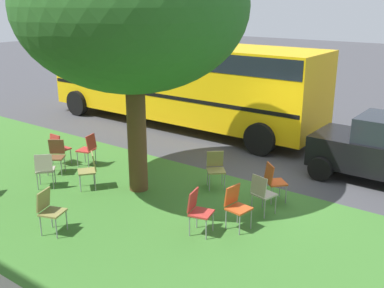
{
  "coord_description": "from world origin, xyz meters",
  "views": [
    {
      "loc": [
        -4.95,
        9.54,
        4.34
      ],
      "look_at": [
        1.5,
        0.85,
        0.89
      ],
      "focal_mm": 42.67,
      "sensor_mm": 36.0,
      "label": 1
    }
  ],
  "objects_px": {
    "chair_2": "(198,209)",
    "chair_9": "(273,179)",
    "chair_10": "(56,154)",
    "chair_0": "(90,168)",
    "chair_8": "(88,147)",
    "chair_1": "(59,147)",
    "chair_7": "(216,167)",
    "street_tree": "(132,6)",
    "school_bus": "(178,76)",
    "chair_5": "(49,208)",
    "chair_3": "(236,204)",
    "chair_6": "(45,168)",
    "chair_11": "(262,192)"
  },
  "relations": [
    {
      "from": "chair_2",
      "to": "chair_8",
      "type": "xyz_separation_m",
      "value": [
        4.58,
        -1.28,
        0.0
      ]
    },
    {
      "from": "chair_11",
      "to": "chair_9",
      "type": "bearing_deg",
      "value": -81.02
    },
    {
      "from": "street_tree",
      "to": "chair_0",
      "type": "height_order",
      "value": "street_tree"
    },
    {
      "from": "chair_0",
      "to": "chair_8",
      "type": "height_order",
      "value": "same"
    },
    {
      "from": "chair_3",
      "to": "chair_7",
      "type": "bearing_deg",
      "value": -45.25
    },
    {
      "from": "chair_1",
      "to": "chair_2",
      "type": "bearing_deg",
      "value": 170.89
    },
    {
      "from": "chair_1",
      "to": "chair_5",
      "type": "height_order",
      "value": "same"
    },
    {
      "from": "chair_0",
      "to": "chair_11",
      "type": "xyz_separation_m",
      "value": [
        -3.95,
        -1.2,
        0.0
      ]
    },
    {
      "from": "chair_2",
      "to": "chair_10",
      "type": "relative_size",
      "value": 1.0
    },
    {
      "from": "street_tree",
      "to": "chair_7",
      "type": "relative_size",
      "value": 6.88
    },
    {
      "from": "chair_9",
      "to": "school_bus",
      "type": "xyz_separation_m",
      "value": [
        5.77,
        -3.91,
        1.24
      ]
    },
    {
      "from": "chair_3",
      "to": "chair_7",
      "type": "xyz_separation_m",
      "value": [
        1.48,
        -1.49,
        0.0
      ]
    },
    {
      "from": "chair_2",
      "to": "chair_11",
      "type": "relative_size",
      "value": 1.0
    },
    {
      "from": "chair_8",
      "to": "school_bus",
      "type": "height_order",
      "value": "school_bus"
    },
    {
      "from": "chair_9",
      "to": "chair_10",
      "type": "distance_m",
      "value": 5.61
    },
    {
      "from": "chair_2",
      "to": "chair_3",
      "type": "xyz_separation_m",
      "value": [
        -0.48,
        -0.61,
        0.0
      ]
    },
    {
      "from": "chair_0",
      "to": "chair_3",
      "type": "distance_m",
      "value": 3.85
    },
    {
      "from": "chair_5",
      "to": "chair_1",
      "type": "bearing_deg",
      "value": -40.38
    },
    {
      "from": "chair_2",
      "to": "chair_11",
      "type": "distance_m",
      "value": 1.57
    },
    {
      "from": "street_tree",
      "to": "chair_11",
      "type": "xyz_separation_m",
      "value": [
        -2.99,
        -0.55,
        -3.67
      ]
    },
    {
      "from": "chair_1",
      "to": "chair_6",
      "type": "xyz_separation_m",
      "value": [
        -1.06,
        1.23,
        0.0
      ]
    },
    {
      "from": "chair_6",
      "to": "chair_0",
      "type": "bearing_deg",
      "value": -143.85
    },
    {
      "from": "chair_1",
      "to": "chair_7",
      "type": "relative_size",
      "value": 1.0
    },
    {
      "from": "chair_0",
      "to": "chair_1",
      "type": "relative_size",
      "value": 1.0
    },
    {
      "from": "chair_5",
      "to": "chair_7",
      "type": "height_order",
      "value": "same"
    },
    {
      "from": "street_tree",
      "to": "school_bus",
      "type": "xyz_separation_m",
      "value": [
        2.9,
        -5.21,
        -2.43
      ]
    },
    {
      "from": "chair_0",
      "to": "chair_10",
      "type": "height_order",
      "value": "same"
    },
    {
      "from": "chair_11",
      "to": "chair_6",
      "type": "bearing_deg",
      "value": 20.81
    },
    {
      "from": "street_tree",
      "to": "chair_5",
      "type": "relative_size",
      "value": 6.88
    },
    {
      "from": "chair_2",
      "to": "school_bus",
      "type": "relative_size",
      "value": 0.08
    },
    {
      "from": "chair_10",
      "to": "chair_11",
      "type": "distance_m",
      "value": 5.54
    },
    {
      "from": "chair_10",
      "to": "chair_11",
      "type": "relative_size",
      "value": 1.0
    },
    {
      "from": "chair_6",
      "to": "chair_7",
      "type": "relative_size",
      "value": 1.0
    },
    {
      "from": "chair_0",
      "to": "chair_8",
      "type": "relative_size",
      "value": 1.0
    },
    {
      "from": "chair_8",
      "to": "chair_11",
      "type": "relative_size",
      "value": 1.0
    },
    {
      "from": "chair_0",
      "to": "chair_2",
      "type": "relative_size",
      "value": 1.0
    },
    {
      "from": "chair_5",
      "to": "chair_7",
      "type": "relative_size",
      "value": 1.0
    },
    {
      "from": "chair_2",
      "to": "chair_9",
      "type": "distance_m",
      "value": 2.25
    },
    {
      "from": "chair_2",
      "to": "chair_11",
      "type": "height_order",
      "value": "same"
    },
    {
      "from": "chair_0",
      "to": "school_bus",
      "type": "xyz_separation_m",
      "value": [
        1.94,
        -5.86,
        1.24
      ]
    },
    {
      "from": "chair_1",
      "to": "chair_2",
      "type": "xyz_separation_m",
      "value": [
        -5.28,
        0.85,
        0.0
      ]
    },
    {
      "from": "chair_10",
      "to": "school_bus",
      "type": "height_order",
      "value": "school_bus"
    },
    {
      "from": "school_bus",
      "to": "chair_10",
      "type": "bearing_deg",
      "value": 94.53
    },
    {
      "from": "chair_10",
      "to": "school_bus",
      "type": "relative_size",
      "value": 0.08
    },
    {
      "from": "chair_1",
      "to": "chair_8",
      "type": "height_order",
      "value": "same"
    },
    {
      "from": "chair_5",
      "to": "school_bus",
      "type": "xyz_separation_m",
      "value": [
        2.99,
        -7.79,
        1.24
      ]
    },
    {
      "from": "chair_7",
      "to": "chair_8",
      "type": "distance_m",
      "value": 3.68
    },
    {
      "from": "chair_2",
      "to": "chair_5",
      "type": "xyz_separation_m",
      "value": [
        2.3,
        1.68,
        0.0
      ]
    },
    {
      "from": "street_tree",
      "to": "chair_1",
      "type": "distance_m",
      "value": 4.67
    },
    {
      "from": "chair_3",
      "to": "chair_11",
      "type": "bearing_deg",
      "value": -98.25
    }
  ]
}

